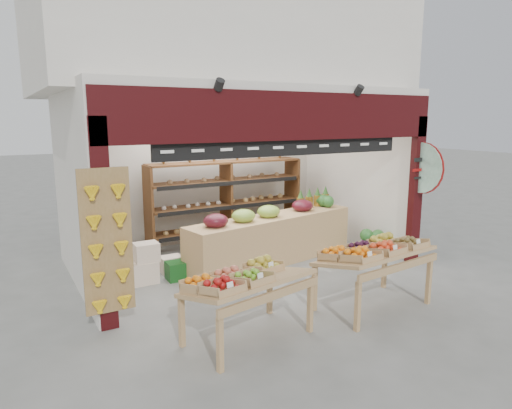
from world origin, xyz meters
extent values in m
plane|color=slate|center=(0.00, 0.00, 0.00)|extent=(60.00, 60.00, 0.00)
cube|color=beige|center=(0.00, 2.29, 1.50)|extent=(5.76, 0.18, 3.00)
cube|color=beige|center=(-2.79, 0.60, 1.50)|extent=(0.18, 3.38, 3.00)
cube|color=beige|center=(2.79, 0.60, 1.50)|extent=(0.18, 3.38, 3.00)
cube|color=beige|center=(0.00, 0.60, 3.06)|extent=(5.76, 3.38, 0.12)
cube|color=beige|center=(0.00, 1.70, 4.20)|extent=(6.36, 4.60, 2.40)
cube|color=black|center=(0.00, -1.05, 2.65)|extent=(5.70, 0.14, 0.70)
cube|color=black|center=(-2.75, -1.05, 1.32)|extent=(0.22, 0.14, 2.65)
cube|color=black|center=(2.75, -1.05, 1.32)|extent=(0.22, 0.14, 2.65)
cube|color=black|center=(0.00, -1.02, 2.20)|extent=(4.20, 0.05, 0.26)
cylinder|color=white|center=(0.10, -0.95, 2.45)|extent=(0.34, 0.05, 0.34)
cube|color=#997545|center=(-2.73, -1.14, 1.15)|extent=(0.60, 0.04, 1.80)
cylinder|color=silver|center=(2.75, -1.14, 1.75)|extent=(0.04, 0.90, 0.90)
cylinder|color=maroon|center=(2.75, -1.16, 1.75)|extent=(0.01, 0.92, 0.92)
cube|color=brown|center=(-1.37, 1.65, 0.87)|extent=(0.05, 0.54, 1.74)
cube|color=brown|center=(0.26, 1.65, 0.87)|extent=(0.05, 0.54, 1.74)
cube|color=brown|center=(1.90, 1.65, 0.87)|extent=(0.05, 0.54, 1.74)
cube|color=brown|center=(0.26, 1.65, 0.38)|extent=(3.27, 0.54, 0.04)
cube|color=brown|center=(0.26, 1.65, 0.87)|extent=(3.27, 0.54, 0.04)
cube|color=brown|center=(0.26, 1.65, 1.36)|extent=(3.27, 0.54, 0.04)
cube|color=brown|center=(0.26, 1.65, 1.74)|extent=(3.27, 0.54, 0.04)
cone|color=olive|center=(-1.05, 1.65, 1.88)|extent=(0.32, 0.32, 0.28)
cone|color=olive|center=(-0.52, 1.65, 1.88)|extent=(0.32, 0.32, 0.28)
cone|color=olive|center=(0.00, 1.65, 1.88)|extent=(0.32, 0.32, 0.28)
cone|color=olive|center=(0.52, 1.65, 1.88)|extent=(0.32, 0.32, 0.28)
cone|color=olive|center=(1.05, 1.65, 1.88)|extent=(0.32, 0.32, 0.28)
cone|color=olive|center=(1.57, 1.65, 1.88)|extent=(0.32, 0.32, 0.28)
cube|color=silver|center=(-2.30, 1.89, 0.81)|extent=(0.74, 0.74, 1.61)
cube|color=silver|center=(-1.89, 0.30, 0.18)|extent=(0.43, 0.33, 0.36)
cube|color=silver|center=(-1.84, 0.30, 0.51)|extent=(0.39, 0.31, 0.30)
cube|color=#134A18|center=(-1.35, 0.19, 0.15)|extent=(0.41, 0.31, 0.30)
cube|color=silver|center=(-1.34, 0.59, 0.14)|extent=(0.36, 0.29, 0.28)
cube|color=tan|center=(0.47, 0.18, 0.43)|extent=(3.53, 1.27, 0.87)
ellipsoid|color=#59141E|center=(-0.77, -0.03, 0.97)|extent=(0.42, 0.39, 0.23)
ellipsoid|color=#8CB23F|center=(-0.20, 0.07, 0.97)|extent=(0.42, 0.39, 0.23)
ellipsoid|color=#8CB23F|center=(0.37, 0.17, 0.97)|extent=(0.42, 0.39, 0.23)
ellipsoid|color=#59141E|center=(1.23, 0.32, 0.97)|extent=(0.42, 0.39, 0.23)
cylinder|color=olive|center=(1.30, 0.48, 0.98)|extent=(0.15, 0.15, 0.22)
cylinder|color=olive|center=(1.53, 0.52, 0.98)|extent=(0.15, 0.15, 0.22)
cylinder|color=olive|center=(1.77, 0.56, 0.98)|extent=(0.15, 0.15, 0.22)
cylinder|color=olive|center=(2.01, 0.60, 0.98)|extent=(0.15, 0.15, 0.22)
cube|color=tan|center=(-1.36, -2.19, 0.71)|extent=(1.65, 1.13, 0.23)
cube|color=tan|center=(-1.97, -2.69, 0.31)|extent=(0.07, 0.07, 0.61)
cube|color=tan|center=(-0.61, -2.41, 0.31)|extent=(0.07, 0.07, 0.61)
cube|color=tan|center=(-2.12, -1.97, 0.31)|extent=(0.07, 0.07, 0.61)
cube|color=tan|center=(-0.75, -1.70, 0.31)|extent=(0.07, 0.07, 0.61)
cube|color=tan|center=(0.61, -2.24, 0.75)|extent=(1.68, 1.04, 0.24)
cube|color=tan|center=(-0.09, -2.70, 0.33)|extent=(0.07, 0.07, 0.65)
cube|color=tan|center=(1.38, -2.56, 0.33)|extent=(0.07, 0.07, 0.65)
cube|color=tan|center=(-0.17, -1.92, 0.33)|extent=(0.07, 0.07, 0.65)
cube|color=tan|center=(1.31, -1.78, 0.33)|extent=(0.07, 0.07, 0.65)
sphere|color=#194C1D|center=(2.35, -0.58, 0.13)|extent=(0.26, 0.26, 0.26)
sphere|color=#194C1D|center=(2.63, -0.58, 0.13)|extent=(0.26, 0.26, 0.26)
sphere|color=#194C1D|center=(2.35, -0.30, 0.13)|extent=(0.26, 0.26, 0.26)
sphere|color=#194C1D|center=(2.63, -0.30, 0.13)|extent=(0.26, 0.26, 0.26)
sphere|color=#194C1D|center=(2.49, -0.44, 0.37)|extent=(0.26, 0.26, 0.26)
sphere|color=#194C1D|center=(2.49, -0.67, 0.13)|extent=(0.26, 0.26, 0.26)
sphere|color=#194C1D|center=(2.26, -0.44, 0.13)|extent=(0.26, 0.26, 0.26)
sphere|color=#194C1D|center=(2.35, -0.28, 0.37)|extent=(0.26, 0.26, 0.26)
camera|label=1|loc=(-3.84, -6.66, 2.63)|focal=32.00mm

